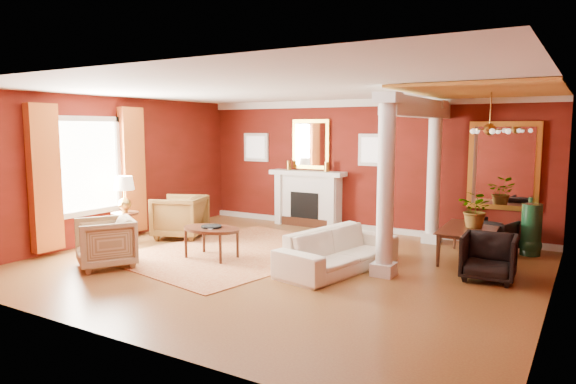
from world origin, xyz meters
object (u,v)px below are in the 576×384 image
Objects in this scene: sofa at (339,243)px; coffee_table at (211,230)px; dining_table at (471,235)px; armchair_leopard at (180,215)px; armchair_stripe at (105,240)px; side_table at (125,199)px.

sofa is 2.27m from coffee_table.
dining_table is (3.91, 2.22, -0.06)m from coffee_table.
sofa is 1.40× the size of dining_table.
armchair_leopard is 0.90× the size of coffee_table.
armchair_stripe reaches higher than sofa.
coffee_table is (1.14, 1.33, 0.06)m from armchair_stripe.
coffee_table is (-2.23, -0.46, 0.07)m from sofa.
side_table is at bearing 107.15° from dining_table.
armchair_leopard is 0.73× the size of side_table.
armchair_leopard is 1.17m from side_table.
armchair_leopard is 1.94m from coffee_table.
dining_table is (1.69, 1.76, 0.01)m from sofa.
armchair_leopard reaches higher than dining_table.
armchair_stripe is at bearing 122.52° from dining_table.
sofa is 2.44m from dining_table.
armchair_stripe is at bearing 129.97° from sofa.
side_table is 0.84× the size of dining_table.
sofa is 4.46m from side_table.
armchair_stripe is 1.75m from coffee_table.
armchair_leopard is 0.61× the size of dining_table.
armchair_stripe is 0.56× the size of dining_table.
armchair_stripe is 0.82× the size of coffee_table.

